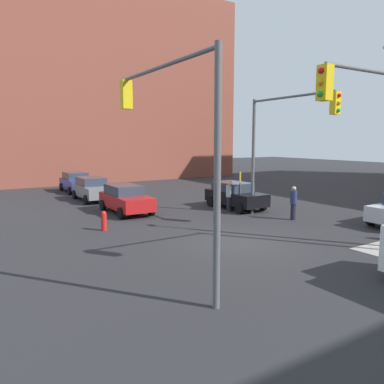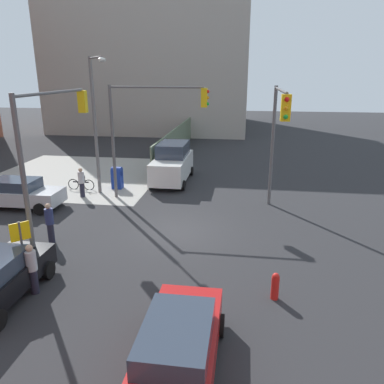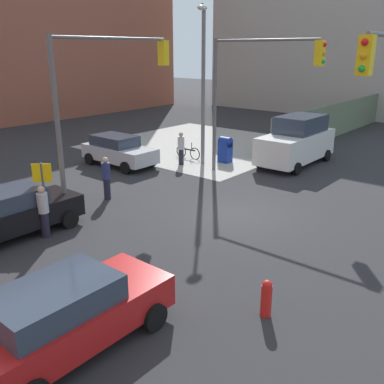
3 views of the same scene
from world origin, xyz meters
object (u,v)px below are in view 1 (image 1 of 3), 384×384
Objects in this scene: pedestrian_waiting at (293,202)px; coupe_black at (235,195)px; sedan_red at (125,198)px; coupe_gray at (92,189)px; sedan_blue at (76,182)px; traffic_signal_nw_corner at (282,132)px; traffic_signal_se_corner at (171,125)px; fire_hydrant at (104,220)px; pedestrian_walking_north at (229,196)px.

coupe_black is at bearing -58.25° from pedestrian_waiting.
coupe_gray is (-5.54, -0.27, -0.00)m from sedan_red.
sedan_blue is at bearing 177.67° from coupe_gray.
traffic_signal_nw_corner is 18.43m from sedan_blue.
traffic_signal_se_corner is 6.91× the size of fire_hydrant.
traffic_signal_se_corner is 11.20m from pedestrian_waiting.
fire_hydrant is 0.53× the size of pedestrian_walking_north.
coupe_gray is 2.33× the size of pedestrian_waiting.
traffic_signal_nw_corner is 10.06m from traffic_signal_se_corner.
traffic_signal_se_corner is at bearing -8.97° from coupe_gray.
fire_hydrant is 14.46m from sedan_blue.
coupe_gray reaches higher than fire_hydrant.
pedestrian_waiting is (6.64, 6.85, 0.10)m from sedan_red.
traffic_signal_se_corner is 1.52× the size of coupe_black.
coupe_gray is at bearing -139.64° from coupe_black.
fire_hydrant is at bearing 177.61° from traffic_signal_se_corner.
sedan_blue is 2.30× the size of pedestrian_waiting.
coupe_gray is 2.36× the size of pedestrian_walking_north.
pedestrian_waiting is (12.18, 7.12, 0.10)m from coupe_gray.
pedestrian_waiting reaches higher than sedan_blue.
pedestrian_waiting is 4.05m from pedestrian_walking_north.
fire_hydrant is (-2.69, -8.70, -4.16)m from traffic_signal_nw_corner.
traffic_signal_nw_corner is 3.59× the size of pedestrian_waiting.
sedan_red is (-3.64, 2.55, 0.36)m from fire_hydrant.
sedan_blue and coupe_black have the same top height.
sedan_red is at bearing -135.83° from traffic_signal_nw_corner.
pedestrian_waiting is (-4.19, 9.70, -3.71)m from traffic_signal_se_corner.
pedestrian_walking_north is at bearing -44.33° from pedestrian_waiting.
sedan_blue is (-21.43, 2.79, -3.82)m from traffic_signal_se_corner.
coupe_black is at bearing 132.91° from traffic_signal_se_corner.
pedestrian_walking_north reaches higher than coupe_black.
pedestrian_waiting is (4.38, 0.48, 0.10)m from coupe_black.
fire_hydrant is at bearing -107.16° from traffic_signal_nw_corner.
pedestrian_walking_north is at bearing 22.29° from sedan_blue.
fire_hydrant is at bearing 7.75° from pedestrian_waiting.
pedestrian_walking_north reaches higher than fire_hydrant.
sedan_blue is (-16.93, -6.21, -3.80)m from traffic_signal_nw_corner.
sedan_red is (-6.33, -6.15, -3.80)m from traffic_signal_nw_corner.
coupe_black is (12.86, 6.43, 0.00)m from sedan_blue.
traffic_signal_nw_corner reaches higher than coupe_gray.
traffic_signal_nw_corner is 1.48× the size of sedan_red.
pedestrian_walking_north is at bearing -57.70° from coupe_black.
traffic_signal_se_corner is 12.11m from pedestrian_walking_north.
coupe_gray is at bearing -177.25° from sedan_red.
coupe_gray is at bearing -2.33° from sedan_blue.
coupe_black is at bearing 70.42° from sedan_red.
pedestrian_walking_north is at bearing 95.71° from fire_hydrant.
coupe_black is 1.02× the size of coupe_gray.
traffic_signal_se_corner reaches higher than coupe_black.
fire_hydrant is 0.22× the size of coupe_gray.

